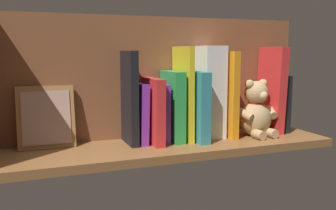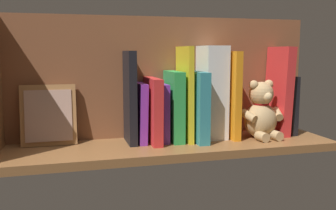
{
  "view_description": "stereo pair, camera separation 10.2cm",
  "coord_description": "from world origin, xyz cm",
  "px_view_note": "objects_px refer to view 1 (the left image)",
  "views": [
    {
      "loc": [
        36.09,
        94.61,
        24.78
      ],
      "look_at": [
        0.0,
        0.0,
        10.53
      ],
      "focal_mm": 40.31,
      "sensor_mm": 36.0,
      "label": 1
    },
    {
      "loc": [
        26.38,
        97.77,
        24.78
      ],
      "look_at": [
        0.0,
        0.0,
        10.53
      ],
      "focal_mm": 40.31,
      "sensor_mm": 36.0,
      "label": 2
    }
  ],
  "objects_px": {
    "teddy_bear": "(256,111)",
    "book_0": "(278,103)",
    "dictionary_thick_white": "(209,92)",
    "picture_frame_leaning": "(46,117)"
  },
  "relations": [
    {
      "from": "teddy_bear",
      "to": "book_0",
      "type": "bearing_deg",
      "value": -164.32
    },
    {
      "from": "book_0",
      "to": "teddy_bear",
      "type": "height_order",
      "value": "book_0"
    },
    {
      "from": "dictionary_thick_white",
      "to": "teddy_bear",
      "type": "bearing_deg",
      "value": 162.11
    },
    {
      "from": "book_0",
      "to": "dictionary_thick_white",
      "type": "height_order",
      "value": "dictionary_thick_white"
    },
    {
      "from": "dictionary_thick_white",
      "to": "picture_frame_leaning",
      "type": "height_order",
      "value": "dictionary_thick_white"
    },
    {
      "from": "teddy_bear",
      "to": "picture_frame_leaning",
      "type": "bearing_deg",
      "value": -12.9
    },
    {
      "from": "book_0",
      "to": "teddy_bear",
      "type": "distance_m",
      "value": 0.12
    },
    {
      "from": "book_0",
      "to": "picture_frame_leaning",
      "type": "relative_size",
      "value": 1.08
    },
    {
      "from": "book_0",
      "to": "dictionary_thick_white",
      "type": "distance_m",
      "value": 0.25
    },
    {
      "from": "picture_frame_leaning",
      "to": "dictionary_thick_white",
      "type": "bearing_deg",
      "value": 176.44
    }
  ]
}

